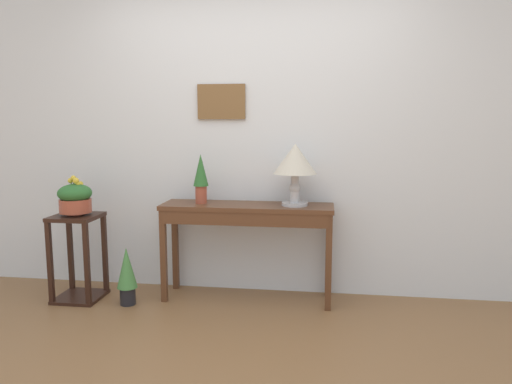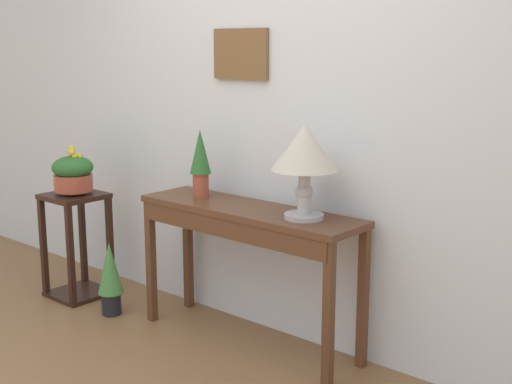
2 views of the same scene
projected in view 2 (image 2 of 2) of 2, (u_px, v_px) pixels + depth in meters
back_wall_with_art at (287, 85)px, 3.74m from camera, size 9.00×0.13×2.80m
console_table at (246, 229)px, 3.70m from camera, size 1.33×0.36×0.77m
table_lamp at (305, 152)px, 3.38m from camera, size 0.33×0.33×0.47m
potted_plant_on_console at (200, 160)px, 3.89m from camera, size 0.12×0.12×0.39m
pedestal_stand_left at (77, 245)px, 4.49m from camera, size 0.35×0.35×0.68m
planter_bowl_wide at (73, 173)px, 4.39m from camera, size 0.26×0.26×0.31m
potted_plant_floor at (110, 275)px, 4.19m from camera, size 0.16×0.16×0.45m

